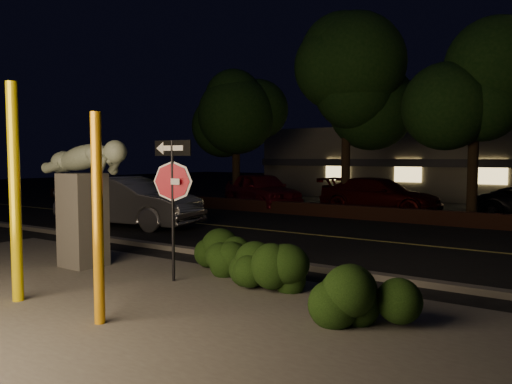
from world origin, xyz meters
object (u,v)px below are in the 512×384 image
signpost (173,182)px  parked_car_red (262,190)px  sculpture (84,190)px  parked_car_darkred (380,196)px  yellow_pole_left (15,193)px  silver_sedan (129,202)px  yellow_pole_right (98,220)px

signpost → parked_car_red: signpost is taller
sculpture → parked_car_darkred: bearing=84.3°
sculpture → parked_car_darkred: sculpture is taller
parked_car_darkred → sculpture: bearing=176.4°
parked_car_red → parked_car_darkred: (5.27, 0.81, -0.08)m
yellow_pole_left → sculpture: 2.52m
signpost → silver_sedan: signpost is taller
silver_sedan → parked_car_red: 7.65m
silver_sedan → parked_car_darkred: silver_sedan is taller
silver_sedan → parked_car_darkred: size_ratio=1.00×
signpost → sculpture: bearing=-176.5°
silver_sedan → yellow_pole_right: bearing=-143.1°
yellow_pole_right → silver_sedan: bearing=136.2°
signpost → silver_sedan: bearing=145.1°
yellow_pole_left → parked_car_darkred: 15.38m
yellow_pole_left → silver_sedan: (-5.19, 6.88, -0.91)m
yellow_pole_right → parked_car_red: size_ratio=0.61×
yellow_pole_right → signpost: (-0.79, 2.28, 0.40)m
parked_car_red → signpost: bearing=-125.3°
yellow_pole_left → sculpture: (-1.24, 2.20, -0.11)m
yellow_pole_left → signpost: 2.59m
yellow_pole_left → parked_car_red: (-4.98, 14.53, -0.92)m
yellow_pole_left → parked_car_darkred: size_ratio=0.69×
silver_sedan → parked_car_darkred: bearing=-42.1°
parked_car_red → parked_car_darkred: bearing=-53.2°
sculpture → silver_sedan: 6.18m
sculpture → parked_car_red: (-3.74, 12.33, -0.81)m
yellow_pole_left → yellow_pole_right: 1.98m
sculpture → parked_car_red: size_ratio=0.55×
yellow_pole_right → parked_car_darkred: yellow_pole_right is taller
yellow_pole_right → silver_sedan: (-7.15, 6.86, -0.63)m
yellow_pole_right → yellow_pole_left: bearing=-179.3°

